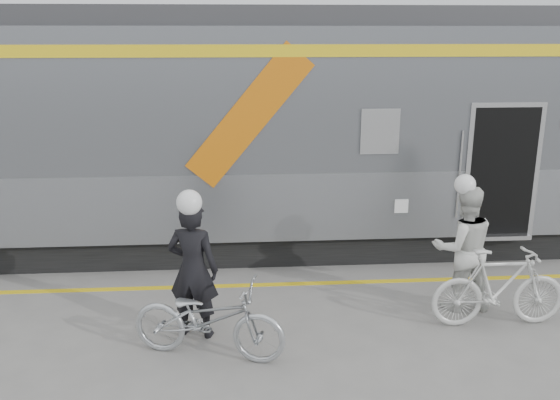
{
  "coord_description": "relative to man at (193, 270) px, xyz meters",
  "views": [
    {
      "loc": [
        -1.08,
        -6.17,
        3.71
      ],
      "look_at": [
        -0.52,
        1.6,
        1.5
      ],
      "focal_mm": 38.0,
      "sensor_mm": 36.0,
      "label": 1
    }
  ],
  "objects": [
    {
      "name": "bicycle_right",
      "position": [
        3.92,
        -0.04,
        -0.35
      ],
      "size": [
        1.77,
        0.5,
        1.06
      ],
      "primitive_type": "imported",
      "rotation": [
        0.0,
        0.0,
        1.57
      ],
      "color": "#BBBCB7",
      "rests_on": "ground"
    },
    {
      "name": "helmet_woman",
      "position": [
        3.62,
        0.51,
        1.01
      ],
      "size": [
        0.28,
        0.28,
        0.28
      ],
      "primitive_type": "sphere",
      "color": "white",
      "rests_on": "woman"
    },
    {
      "name": "woman",
      "position": [
        3.62,
        0.51,
        -0.0
      ],
      "size": [
        0.85,
        0.66,
        1.75
      ],
      "primitive_type": "imported",
      "rotation": [
        0.0,
        0.0,
        3.14
      ],
      "color": "silver",
      "rests_on": "ground"
    },
    {
      "name": "helmet_man",
      "position": [
        0.0,
        0.0,
        1.03
      ],
      "size": [
        0.31,
        0.31,
        0.31
      ],
      "primitive_type": "sphere",
      "color": "white",
      "rests_on": "man"
    },
    {
      "name": "safety_strip",
      "position": [
        1.66,
        1.45,
        -0.88
      ],
      "size": [
        24.0,
        0.12,
        0.01
      ],
      "primitive_type": "cube",
      "color": "yellow",
      "rests_on": "ground"
    },
    {
      "name": "man",
      "position": [
        0.0,
        0.0,
        0.0
      ],
      "size": [
        0.74,
        0.59,
        1.76
      ],
      "primitive_type": "imported",
      "rotation": [
        0.0,
        0.0,
        2.85
      ],
      "color": "black",
      "rests_on": "ground"
    },
    {
      "name": "bicycle_left",
      "position": [
        0.2,
        -0.55,
        -0.4
      ],
      "size": [
        1.95,
        1.14,
        0.97
      ],
      "primitive_type": "imported",
      "rotation": [
        0.0,
        0.0,
        1.28
      ],
      "color": "#AAAEB2",
      "rests_on": "ground"
    },
    {
      "name": "train",
      "position": [
        2.56,
        3.5,
        1.17
      ],
      "size": [
        24.0,
        3.17,
        4.1
      ],
      "color": "black",
      "rests_on": "ground"
    },
    {
      "name": "ground",
      "position": [
        1.66,
        -0.7,
        -0.88
      ],
      "size": [
        90.0,
        90.0,
        0.0
      ],
      "primitive_type": "plane",
      "color": "slate",
      "rests_on": "ground"
    }
  ]
}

